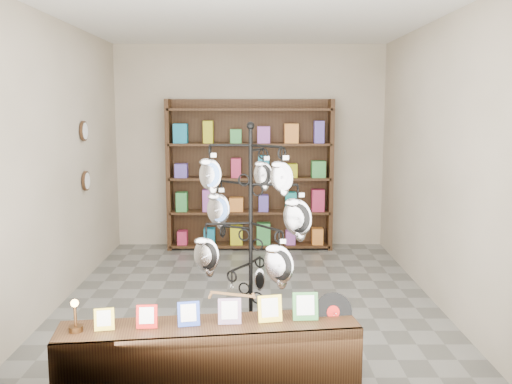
% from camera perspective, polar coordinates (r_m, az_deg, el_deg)
% --- Properties ---
extents(ground, '(5.00, 5.00, 0.00)m').
position_cam_1_polar(ground, '(6.38, -0.75, -10.56)').
color(ground, slate).
rests_on(ground, ground).
extents(room_envelope, '(5.00, 5.00, 5.00)m').
position_cam_1_polar(room_envelope, '(6.03, -0.78, 6.30)').
color(room_envelope, beige).
rests_on(room_envelope, ground).
extents(display_tree, '(1.07, 1.07, 1.96)m').
position_cam_1_polar(display_tree, '(4.67, -0.53, -3.17)').
color(display_tree, black).
rests_on(display_tree, ground).
extents(front_shelf, '(2.19, 0.72, 0.76)m').
position_cam_1_polar(front_shelf, '(4.32, -4.64, -16.30)').
color(front_shelf, black).
rests_on(front_shelf, ground).
extents(back_shelving, '(2.42, 0.36, 2.20)m').
position_cam_1_polar(back_shelving, '(8.39, -0.62, 1.27)').
color(back_shelving, black).
rests_on(back_shelving, ground).
extents(wall_clocks, '(0.03, 0.24, 0.84)m').
position_cam_1_polar(wall_clocks, '(7.15, -16.74, 3.46)').
color(wall_clocks, black).
rests_on(wall_clocks, ground).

